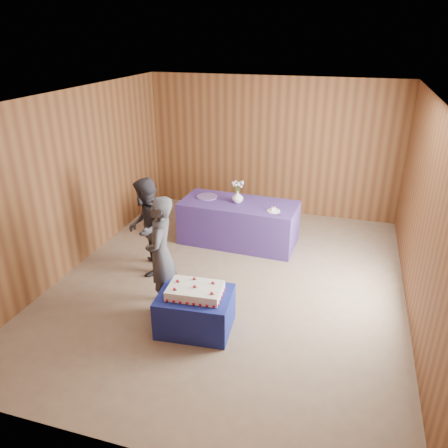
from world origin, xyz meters
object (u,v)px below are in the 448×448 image
at_px(sheet_cake, 195,291).
at_px(vase, 238,197).
at_px(guest_right, 146,227).
at_px(serving_table, 239,223).
at_px(guest_left, 161,254).
at_px(cake_table, 195,311).

distance_m(sheet_cake, vase, 2.57).
distance_m(sheet_cake, guest_right, 1.67).
distance_m(serving_table, guest_left, 2.28).
height_order(sheet_cake, guest_left, guest_left).
xyz_separation_m(sheet_cake, guest_left, (-0.60, 0.35, 0.23)).
xyz_separation_m(cake_table, vase, (-0.14, 2.54, 0.60)).
distance_m(cake_table, sheet_cake, 0.31).
xyz_separation_m(serving_table, vase, (-0.02, 0.00, 0.48)).
xyz_separation_m(sheet_cake, guest_right, (-1.19, 1.15, 0.20)).
bearing_deg(cake_table, sheet_cake, -45.62).
relative_size(serving_table, vase, 9.86).
bearing_deg(guest_left, vase, 154.41).
relative_size(sheet_cake, guest_right, 0.47).
bearing_deg(vase, cake_table, -86.85).
xyz_separation_m(serving_table, guest_left, (-0.48, -2.19, 0.42)).
xyz_separation_m(vase, guest_right, (-1.04, -1.40, -0.09)).
xyz_separation_m(vase, guest_left, (-0.45, -2.19, -0.06)).
height_order(serving_table, sheet_cake, serving_table).
distance_m(sheet_cake, guest_left, 0.74).
height_order(cake_table, guest_right, guest_right).
height_order(serving_table, guest_left, guest_left).
bearing_deg(guest_left, guest_right, -157.18).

